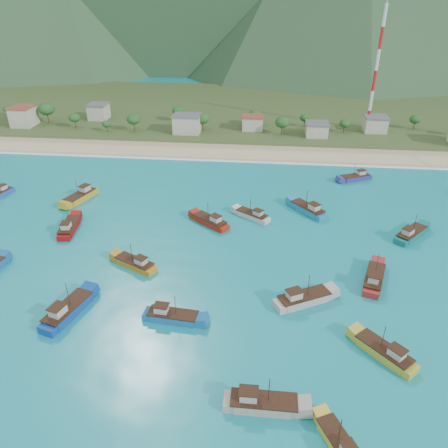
# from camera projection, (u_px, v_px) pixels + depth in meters

# --- Properties ---
(ground) EXTENTS (600.00, 600.00, 0.00)m
(ground) POSITION_uv_depth(u_px,v_px,m) (225.00, 278.00, 92.44)
(ground) COLOR #0C7285
(ground) RESTS_ON ground
(beach) EXTENTS (400.00, 18.00, 1.20)m
(beach) POSITION_uv_depth(u_px,v_px,m) (247.00, 152.00, 161.25)
(beach) COLOR beige
(beach) RESTS_ON ground
(land) EXTENTS (400.00, 110.00, 2.40)m
(land) POSITION_uv_depth(u_px,v_px,m) (254.00, 111.00, 214.38)
(land) COLOR #385123
(land) RESTS_ON ground
(surf_line) EXTENTS (400.00, 2.50, 0.08)m
(surf_line) POSITION_uv_depth(u_px,v_px,m) (245.00, 161.00, 152.97)
(surf_line) COLOR white
(surf_line) RESTS_ON ground
(village) EXTENTS (213.00, 28.45, 7.58)m
(village) POSITION_uv_depth(u_px,v_px,m) (277.00, 124.00, 177.36)
(village) COLOR beige
(village) RESTS_ON ground
(vegetation) EXTENTS (276.46, 25.89, 9.16)m
(vegetation) POSITION_uv_depth(u_px,v_px,m) (235.00, 120.00, 179.56)
(vegetation) COLOR #235623
(vegetation) RESTS_ON ground
(radio_tower) EXTENTS (1.20, 1.20, 46.84)m
(radio_tower) POSITION_uv_depth(u_px,v_px,m) (376.00, 70.00, 170.05)
(radio_tower) COLOR red
(radio_tower) RESTS_ON ground
(boat_0) EXTENTS (4.59, 11.27, 6.47)m
(boat_0) POSITION_uv_depth(u_px,v_px,m) (69.00, 228.00, 109.80)
(boat_0) COLOR maroon
(boat_0) RESTS_ON ground
(boat_1) EXTENTS (9.74, 10.33, 6.48)m
(boat_1) POSITION_uv_depth(u_px,v_px,m) (411.00, 235.00, 106.78)
(boat_1) COLOR #0F6460
(boat_1) RESTS_ON ground
(boat_2) EXTENTS (11.80, 8.45, 6.83)m
(boat_2) POSITION_uv_depth(u_px,v_px,m) (303.00, 299.00, 84.75)
(boat_2) COLOR #AFA8A0
(boat_2) RESTS_ON ground
(boat_3) EXTENTS (6.62, 11.84, 6.71)m
(boat_3) POSITION_uv_depth(u_px,v_px,m) (374.00, 279.00, 90.50)
(boat_3) COLOR maroon
(boat_3) RESTS_ON ground
(boat_4) EXTENTS (9.67, 10.03, 6.36)m
(boat_4) POSITION_uv_depth(u_px,v_px,m) (385.00, 353.00, 72.55)
(boat_4) COLOR gold
(boat_4) RESTS_ON ground
(boat_5) EXTENTS (6.73, 12.51, 7.09)m
(boat_5) POSITION_uv_depth(u_px,v_px,m) (68.00, 311.00, 81.62)
(boat_5) COLOR #0D3D9A
(boat_5) RESTS_ON ground
(boat_7) EXTENTS (10.44, 9.18, 6.37)m
(boat_7) POSITION_uv_depth(u_px,v_px,m) (210.00, 222.00, 112.54)
(boat_7) COLOR maroon
(boat_7) RESTS_ON ground
(boat_8) EXTENTS (10.49, 7.37, 6.05)m
(boat_8) POSITION_uv_depth(u_px,v_px,m) (135.00, 264.00, 95.64)
(boat_8) COLOR #C27718
(boat_8) RESTS_ON ground
(boat_9) EXTENTS (10.62, 4.01, 6.13)m
(boat_9) POSITION_uv_depth(u_px,v_px,m) (172.00, 317.00, 80.48)
(boat_9) COLOR #145E9F
(boat_9) RESTS_ON ground
(boat_10) EXTENTS (9.69, 7.82, 5.75)m
(boat_10) POSITION_uv_depth(u_px,v_px,m) (252.00, 216.00, 115.72)
(boat_10) COLOR beige
(boat_10) RESTS_ON ground
(boat_12) EXTENTS (11.03, 3.27, 6.51)m
(boat_12) POSITION_uv_depth(u_px,v_px,m) (262.00, 404.00, 63.70)
(boat_12) COLOR #A29E92
(boat_12) RESTS_ON ground
(boat_13) EXTENTS (6.45, 9.43, 5.42)m
(boat_13) POSITION_uv_depth(u_px,v_px,m) (341.00, 446.00, 58.15)
(boat_13) COLOR gold
(boat_13) RESTS_ON ground
(boat_18) EXTENTS (7.06, 12.17, 6.90)m
(boat_18) POSITION_uv_depth(u_px,v_px,m) (81.00, 197.00, 125.52)
(boat_18) COLOR gold
(boat_18) RESTS_ON ground
(boat_20) EXTENTS (10.05, 10.90, 6.78)m
(boat_20) POSITION_uv_depth(u_px,v_px,m) (308.00, 210.00, 118.36)
(boat_20) COLOR teal
(boat_20) RESTS_ON ground
(boat_22) EXTENTS (10.48, 7.12, 6.02)m
(boat_22) POSITION_uv_depth(u_px,v_px,m) (356.00, 178.00, 138.25)
(boat_22) COLOR navy
(boat_22) RESTS_ON ground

